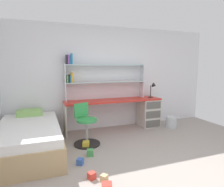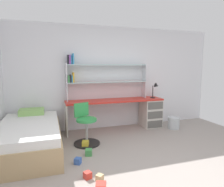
{
  "view_description": "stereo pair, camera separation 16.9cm",
  "coord_description": "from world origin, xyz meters",
  "views": [
    {
      "loc": [
        -1.56,
        -2.19,
        1.54
      ],
      "look_at": [
        -0.23,
        1.47,
        1.01
      ],
      "focal_mm": 31.51,
      "sensor_mm": 36.0,
      "label": 1
    },
    {
      "loc": [
        -1.4,
        -2.24,
        1.54
      ],
      "look_at": [
        -0.23,
        1.47,
        1.01
      ],
      "focal_mm": 31.51,
      "sensor_mm": 36.0,
      "label": 2
    }
  ],
  "objects": [
    {
      "name": "room_shell",
      "position": [
        -1.22,
        1.23,
        1.26
      ],
      "size": [
        5.73,
        5.94,
        2.52
      ],
      "color": "silver",
      "rests_on": "ground_plane"
    },
    {
      "name": "swivel_chair",
      "position": [
        -0.76,
        1.53,
        0.33
      ],
      "size": [
        0.52,
        0.52,
        0.82
      ],
      "color": "black",
      "rests_on": "ground_plane"
    },
    {
      "name": "desk",
      "position": [
        0.74,
        2.19,
        0.44
      ],
      "size": [
        2.38,
        0.51,
        0.75
      ],
      "color": "red",
      "rests_on": "ground_plane"
    },
    {
      "name": "bed_platform",
      "position": [
        -1.8,
        1.49,
        0.26
      ],
      "size": [
        1.09,
        1.94,
        0.64
      ],
      "color": "tan",
      "rests_on": "ground_plane"
    },
    {
      "name": "ground_plane",
      "position": [
        0.0,
        0.0,
        -0.01
      ],
      "size": [
        5.73,
        5.94,
        0.02
      ],
      "primitive_type": "cube",
      "color": "#9E938C"
    },
    {
      "name": "bookshelf_hutch",
      "position": [
        -0.26,
        2.33,
        1.36
      ],
      "size": [
        1.97,
        0.22,
        1.09
      ],
      "color": "silver",
      "rests_on": "desk"
    },
    {
      "name": "desk_lamp",
      "position": [
        1.15,
        2.13,
        1.0
      ],
      "size": [
        0.2,
        0.17,
        0.38
      ],
      "color": "black",
      "rests_on": "desk"
    },
    {
      "name": "toy_block_red_5",
      "position": [
        -0.96,
        0.29,
        0.05
      ],
      "size": [
        0.12,
        0.12,
        0.09
      ],
      "primitive_type": "cube",
      "rotation": [
        0.0,
        0.0,
        0.39
      ],
      "color": "red",
      "rests_on": "ground_plane"
    },
    {
      "name": "toy_block_natural_0",
      "position": [
        -0.81,
        0.18,
        0.04
      ],
      "size": [
        0.12,
        0.12,
        0.09
      ],
      "primitive_type": "cube",
      "rotation": [
        0.0,
        0.0,
        2.28
      ],
      "color": "tan",
      "rests_on": "ground_plane"
    },
    {
      "name": "toy_block_yellow_3",
      "position": [
        -0.8,
        1.36,
        0.06
      ],
      "size": [
        0.16,
        0.16,
        0.12
      ],
      "primitive_type": "cube",
      "rotation": [
        0.0,
        0.0,
        2.81
      ],
      "color": "gold",
      "rests_on": "ground_plane"
    },
    {
      "name": "toy_block_green_2",
      "position": [
        -0.81,
        0.99,
        0.06
      ],
      "size": [
        0.14,
        0.14,
        0.11
      ],
      "primitive_type": "cube",
      "rotation": [
        0.0,
        0.0,
        2.87
      ],
      "color": "#479E51",
      "rests_on": "ground_plane"
    },
    {
      "name": "toy_block_blue_1",
      "position": [
        -1.03,
        0.74,
        0.05
      ],
      "size": [
        0.13,
        0.13,
        0.1
      ],
      "primitive_type": "cube",
      "rotation": [
        0.0,
        0.0,
        2.58
      ],
      "color": "#3860B7",
      "rests_on": "ground_plane"
    },
    {
      "name": "waste_bin",
      "position": [
        1.52,
        1.84,
        0.14
      ],
      "size": [
        0.28,
        0.28,
        0.28
      ],
      "primitive_type": "cylinder",
      "color": "silver",
      "rests_on": "ground_plane"
    }
  ]
}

